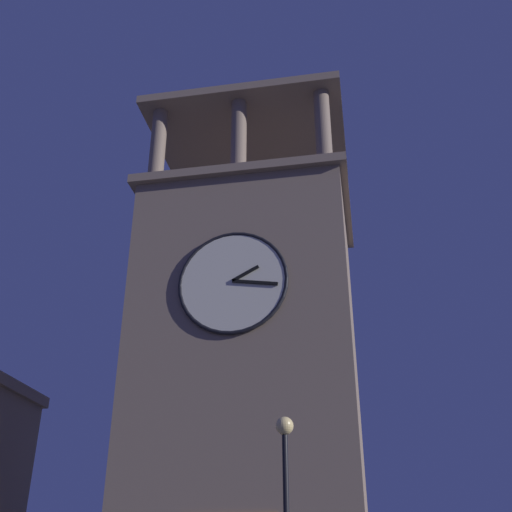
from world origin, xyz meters
The scene contains 2 objects.
clocktower centered at (0.42, -2.31, 9.28)m, with size 9.32×7.66×24.52m.
street_lamp centered at (-2.26, 7.25, 3.85)m, with size 0.44×0.44×5.58m.
Camera 1 is at (-4.30, 22.75, 1.88)m, focal length 44.55 mm.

